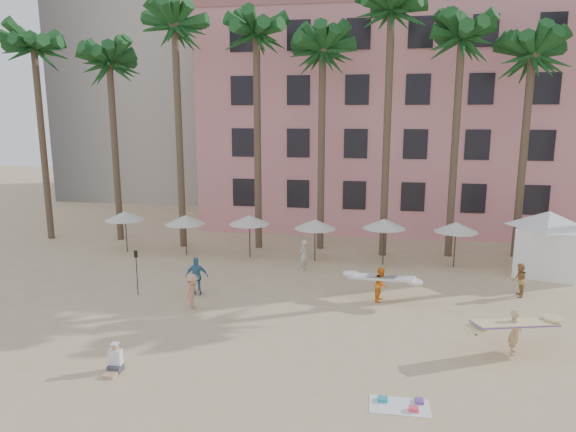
# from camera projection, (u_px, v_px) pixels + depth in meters

# --- Properties ---
(ground) EXTENTS (120.00, 120.00, 0.00)m
(ground) POSITION_uv_depth(u_px,v_px,m) (301.00, 359.00, 18.38)
(ground) COLOR #D1B789
(ground) RESTS_ON ground
(pink_hotel) EXTENTS (35.00, 14.00, 16.00)m
(pink_hotel) POSITION_uv_depth(u_px,v_px,m) (436.00, 122.00, 40.78)
(pink_hotel) COLOR pink
(pink_hotel) RESTS_ON ground
(palm_row) EXTENTS (44.40, 5.40, 16.30)m
(palm_row) POSITION_uv_depth(u_px,v_px,m) (347.00, 39.00, 30.24)
(palm_row) COLOR brown
(palm_row) RESTS_ON ground
(umbrella_row) EXTENTS (22.50, 2.70, 2.73)m
(umbrella_row) POSITION_uv_depth(u_px,v_px,m) (282.00, 221.00, 30.50)
(umbrella_row) COLOR #332B23
(umbrella_row) RESTS_ON ground
(cabana) EXTENTS (5.68, 5.68, 3.50)m
(cabana) POSITION_uv_depth(u_px,v_px,m) (547.00, 237.00, 27.77)
(cabana) COLOR white
(cabana) RESTS_ON ground
(beach_towel) EXTENTS (1.80, 1.00, 0.14)m
(beach_towel) POSITION_uv_depth(u_px,v_px,m) (401.00, 405.00, 15.44)
(beach_towel) COLOR white
(beach_towel) RESTS_ON ground
(carrier_yellow) EXTENTS (3.36, 2.16, 1.68)m
(carrier_yellow) POSITION_uv_depth(u_px,v_px,m) (515.00, 329.00, 18.62)
(carrier_yellow) COLOR tan
(carrier_yellow) RESTS_ON ground
(carrier_white) EXTENTS (3.12, 1.49, 1.63)m
(carrier_white) POSITION_uv_depth(u_px,v_px,m) (381.00, 283.00, 23.94)
(carrier_white) COLOR orange
(carrier_white) RESTS_ON ground
(beachgoers) EXTENTS (16.24, 7.38, 1.87)m
(beachgoers) POSITION_uv_depth(u_px,v_px,m) (296.00, 278.00, 24.69)
(beachgoers) COLOR beige
(beachgoers) RESTS_ON ground
(paddle) EXTENTS (0.18, 0.04, 2.23)m
(paddle) POSITION_uv_depth(u_px,v_px,m) (136.00, 267.00, 24.62)
(paddle) COLOR black
(paddle) RESTS_ON ground
(seated_man) EXTENTS (0.44, 0.77, 1.01)m
(seated_man) POSITION_uv_depth(u_px,v_px,m) (115.00, 362.00, 17.43)
(seated_man) COLOR #3F3F4C
(seated_man) RESTS_ON ground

